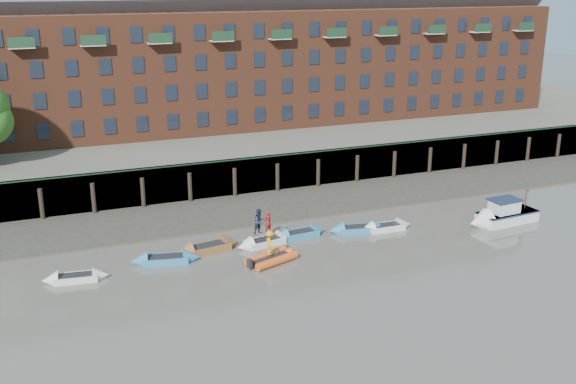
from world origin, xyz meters
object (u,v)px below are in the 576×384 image
rowboat_3 (265,242)px  motor_launch (497,216)px  rowboat_5 (357,229)px  rowboat_6 (386,227)px  person_rower_b (259,221)px  rowboat_1 (166,259)px  rowboat_2 (208,248)px  rib_tender (273,258)px  person_rib_crew (270,243)px  person_rower_a (268,222)px  rowboat_0 (76,278)px  rowboat_4 (300,234)px

rowboat_3 → motor_launch: motor_launch is taller
rowboat_5 → rowboat_3: bearing=-170.4°
rowboat_3 → rowboat_6: (9.57, -0.62, -0.00)m
person_rower_b → rowboat_1: bearing=165.0°
rowboat_1 → rowboat_2: bearing=26.4°
rib_tender → rowboat_5: bearing=0.3°
rowboat_2 → motor_launch: 22.70m
rowboat_2 → rowboat_3: bearing=-13.9°
rowboat_5 → person_rib_crew: size_ratio=2.74×
person_rower_a → person_rower_b: size_ratio=0.91×
rowboat_1 → motor_launch: 25.75m
rowboat_2 → rib_tender: (3.67, -3.38, 0.03)m
rowboat_0 → motor_launch: (31.56, -1.46, 0.43)m
rowboat_2 → rib_tender: bearing=-51.9°
rowboat_6 → rib_tender: (-10.09, -2.41, 0.05)m
rowboat_0 → rowboat_1: size_ratio=0.88×
rowboat_6 → person_rower_a: person_rower_a is taller
rowboat_4 → person_rower_b: size_ratio=2.39×
person_rower_b → rowboat_0: bearing=165.7°
rowboat_5 → motor_launch: motor_launch is taller
rowboat_0 → person_rower_a: person_rower_a is taller
rowboat_2 → rib_tender: 4.99m
person_rower_a → motor_launch: bearing=150.6°
rib_tender → person_rib_crew: size_ratio=2.24×
rowboat_5 → person_rower_a: person_rower_a is taller
rowboat_4 → rowboat_6: (6.65, -1.14, 0.00)m
person_rower_a → person_rower_b: (-0.60, 0.08, 0.09)m
rowboat_6 → motor_launch: (8.74, -2.09, 0.42)m
rowboat_1 → rowboat_5: bearing=12.4°
rib_tender → motor_launch: 18.83m
rowboat_2 → motor_launch: bearing=-16.9°
rowboat_1 → person_rower_b: size_ratio=2.62×
rowboat_6 → rib_tender: bearing=-164.9°
rowboat_2 → rowboat_4: bearing=-7.8°
rowboat_6 → rowboat_5: bearing=170.2°
rowboat_3 → person_rower_b: 1.61m
rowboat_1 → rib_tender: rowboat_1 is taller
rowboat_2 → person_rib_crew: bearing=-54.3°
person_rib_crew → rowboat_5: bearing=-66.0°
rowboat_2 → rowboat_3: 4.20m
rowboat_1 → rowboat_4: 10.32m
rowboat_1 → person_rib_crew: (6.59, -2.57, 1.20)m
rowboat_5 → person_rib_crew: (-8.15, -2.92, 1.21)m
rib_tender → person_rib_crew: (-0.24, -0.06, 1.16)m
rowboat_5 → rowboat_1: bearing=-167.7°
person_rib_crew → rib_tender: bearing=-72.0°
rowboat_3 → rowboat_4: rowboat_3 is taller
rowboat_1 → rowboat_6: (16.92, -0.10, -0.02)m
person_rower_a → person_rower_b: bearing=-27.8°
rowboat_0 → rowboat_5: size_ratio=0.92×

